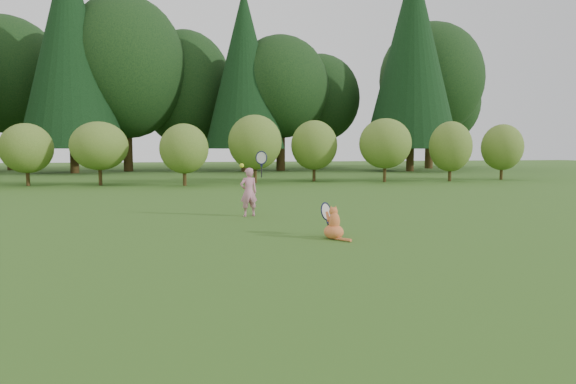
{
  "coord_description": "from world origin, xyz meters",
  "views": [
    {
      "loc": [
        -1.58,
        -7.33,
        1.43
      ],
      "look_at": [
        0.2,
        0.8,
        0.7
      ],
      "focal_mm": 30.0,
      "sensor_mm": 36.0,
      "label": 1
    }
  ],
  "objects": [
    {
      "name": "ground",
      "position": [
        0.0,
        0.0,
        0.0
      ],
      "size": [
        100.0,
        100.0,
        0.0
      ],
      "primitive_type": "plane",
      "color": "#2D5016",
      "rests_on": "ground"
    },
    {
      "name": "cat",
      "position": [
        0.79,
        0.03,
        0.27
      ],
      "size": [
        0.4,
        0.74,
        0.73
      ],
      "rotation": [
        0.0,
        0.0,
        0.09
      ],
      "color": "#D35C28",
      "rests_on": "ground"
    },
    {
      "name": "tennis_ball",
      "position": [
        -0.63,
        0.59,
        1.17
      ],
      "size": [
        0.07,
        0.07,
        0.07
      ],
      "color": "#C9CE18",
      "rests_on": "ground"
    },
    {
      "name": "child",
      "position": [
        -0.2,
        2.91,
        0.55
      ],
      "size": [
        0.6,
        0.33,
        1.57
      ],
      "rotation": [
        0.0,
        0.0,
        3.33
      ],
      "color": "pink",
      "rests_on": "ground"
    },
    {
      "name": "shrub_row",
      "position": [
        0.0,
        13.0,
        1.4
      ],
      "size": [
        28.0,
        3.0,
        2.8
      ],
      "primitive_type": null,
      "color": "#486920",
      "rests_on": "ground"
    },
    {
      "name": "woodland_backdrop",
      "position": [
        0.0,
        23.0,
        7.5
      ],
      "size": [
        48.0,
        10.0,
        15.0
      ],
      "primitive_type": null,
      "color": "black",
      "rests_on": "ground"
    }
  ]
}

